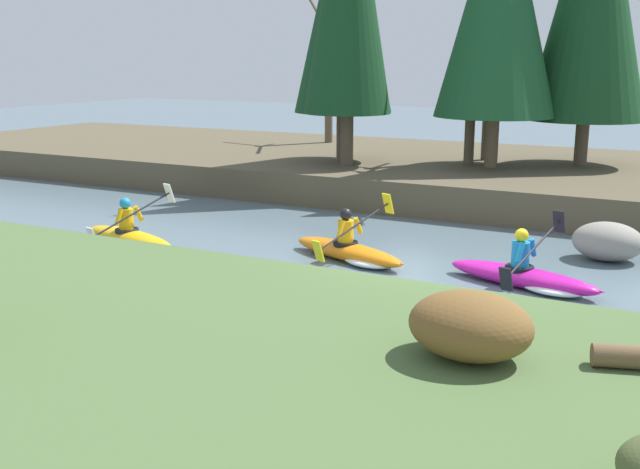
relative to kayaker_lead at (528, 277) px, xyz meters
The scene contains 12 objects.
ground_plane 1.55m from the kayaker_lead, 150.13° to the right, with size 90.00×90.00×0.00m, color slate.
riverbank_near 6.02m from the kayaker_lead, 102.76° to the right, with size 44.00×6.24×0.73m.
riverbank_far 9.26m from the kayaker_lead, 98.26° to the left, with size 44.00×9.56×0.85m.
conifer_tree_far_left 11.35m from the kayaker_lead, 133.98° to the left, with size 2.79×2.79×7.62m.
bare_tree_upstream 15.30m from the kayaker_lead, 129.77° to the left, with size 2.90×2.87×5.21m.
bare_tree_mid_upstream 9.83m from the kayaker_lead, 112.87° to the left, with size 3.71×3.67×6.74m.
bare_tree_mid_downstream 10.97m from the kayaker_lead, 109.37° to the left, with size 4.25×4.20×7.77m.
shrub_clump_second 5.22m from the kayaker_lead, 84.69° to the right, with size 1.30×1.08×0.70m.
kayaker_lead is the anchor object (origin of this frame).
kayaker_middle 3.36m from the kayaker_lead, behind, with size 2.75×2.02×1.20m.
kayaker_trailing 7.89m from the kayaker_lead, behind, with size 2.79×2.05×1.20m.
boulder_midstream 2.66m from the kayaker_lead, 69.30° to the left, with size 1.32×1.03×0.74m.
Camera 1 is at (3.81, -11.56, 3.78)m, focal length 42.00 mm.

